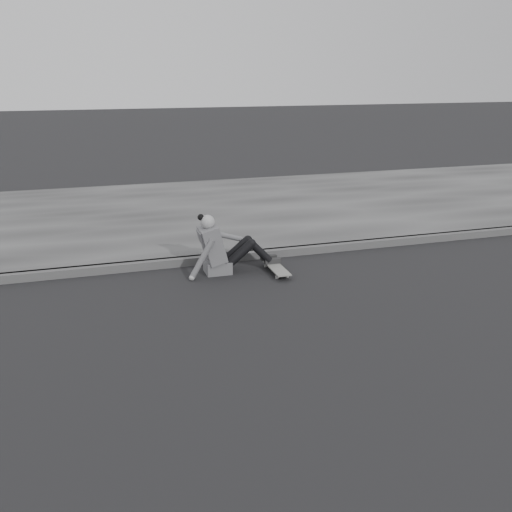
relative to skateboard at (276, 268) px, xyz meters
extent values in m
plane|color=black|center=(0.74, -1.87, -0.07)|extent=(80.00, 80.00, 0.00)
cube|color=#474747|center=(0.74, 0.71, -0.01)|extent=(24.00, 0.16, 0.12)
cube|color=#3E3E3E|center=(0.74, 3.73, -0.01)|extent=(24.00, 6.00, 0.12)
cylinder|color=#A2A29D|center=(-0.07, -0.26, -0.04)|extent=(0.03, 0.05, 0.05)
cylinder|color=#A2A29D|center=(0.07, -0.26, -0.04)|extent=(0.03, 0.05, 0.05)
cylinder|color=#A2A29D|center=(-0.07, 0.26, -0.04)|extent=(0.03, 0.05, 0.05)
cylinder|color=#A2A29D|center=(0.07, 0.26, -0.04)|extent=(0.03, 0.05, 0.05)
cube|color=#303032|center=(0.00, -0.26, -0.02)|extent=(0.16, 0.04, 0.03)
cube|color=#303032|center=(0.00, 0.26, -0.02)|extent=(0.16, 0.04, 0.03)
cube|color=slate|center=(0.00, 0.00, 0.01)|extent=(0.20, 0.78, 0.02)
cube|color=#565659|center=(-0.80, 0.25, 0.02)|extent=(0.36, 0.34, 0.18)
cube|color=#565659|center=(-0.87, 0.25, 0.36)|extent=(0.37, 0.40, 0.57)
cube|color=#565659|center=(-1.00, 0.25, 0.48)|extent=(0.14, 0.30, 0.20)
cylinder|color=#989898|center=(-0.92, 0.25, 0.60)|extent=(0.09, 0.09, 0.08)
sphere|color=#989898|center=(-0.93, 0.25, 0.69)|extent=(0.20, 0.20, 0.20)
sphere|color=black|center=(-1.02, 0.27, 0.76)|extent=(0.09, 0.09, 0.09)
cylinder|color=black|center=(-0.49, 0.16, 0.21)|extent=(0.43, 0.13, 0.39)
cylinder|color=black|center=(-0.49, 0.34, 0.21)|extent=(0.43, 0.13, 0.39)
cylinder|color=black|center=(-0.19, 0.16, 0.21)|extent=(0.35, 0.11, 0.36)
cylinder|color=black|center=(-0.19, 0.34, 0.21)|extent=(0.35, 0.11, 0.36)
sphere|color=black|center=(-0.32, 0.16, 0.35)|extent=(0.13, 0.13, 0.13)
sphere|color=black|center=(-0.32, 0.34, 0.35)|extent=(0.13, 0.13, 0.13)
cube|color=#272727|center=(0.00, 0.16, 0.05)|extent=(0.24, 0.08, 0.07)
cube|color=#272727|center=(0.00, 0.34, 0.05)|extent=(0.24, 0.08, 0.07)
cylinder|color=#565659|center=(-1.07, 0.04, 0.22)|extent=(0.38, 0.08, 0.58)
sphere|color=#989898|center=(-1.22, 0.03, -0.03)|extent=(0.08, 0.08, 0.08)
cylinder|color=#565659|center=(-0.63, 0.41, 0.42)|extent=(0.48, 0.08, 0.21)
camera|label=1|loc=(-2.54, -7.29, 2.70)|focal=40.00mm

